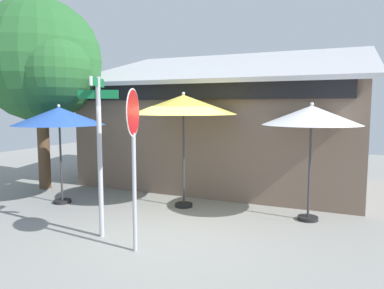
# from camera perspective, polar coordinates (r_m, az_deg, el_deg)

# --- Properties ---
(ground_plane) EXTENTS (28.00, 28.00, 0.10)m
(ground_plane) POSITION_cam_1_polar(r_m,az_deg,el_deg) (7.73, -2.70, -13.19)
(ground_plane) COLOR gray
(cafe_building) EXTENTS (8.76, 5.34, 4.52)m
(cafe_building) POSITION_cam_1_polar(r_m,az_deg,el_deg) (11.84, 5.32, 2.30)
(cafe_building) COLOR #705B4C
(cafe_building) RESTS_ON ground
(street_sign_post) EXTENTS (0.71, 0.77, 3.04)m
(street_sign_post) POSITION_cam_1_polar(r_m,az_deg,el_deg) (6.95, -14.50, 0.36)
(street_sign_post) COLOR #A8AAB2
(street_sign_post) RESTS_ON ground
(stop_sign) EXTENTS (0.26, 0.77, 2.80)m
(stop_sign) POSITION_cam_1_polar(r_m,az_deg,el_deg) (6.11, -9.28, 1.02)
(stop_sign) COLOR #A8AAB2
(stop_sign) RESTS_ON ground
(patio_umbrella_royal_blue_left) EXTENTS (2.28, 2.28, 2.55)m
(patio_umbrella_royal_blue_left) POSITION_cam_1_polar(r_m,az_deg,el_deg) (9.72, -20.36, 4.16)
(patio_umbrella_royal_blue_left) COLOR black
(patio_umbrella_royal_blue_left) RESTS_ON ground
(patio_umbrella_mustard_center) EXTENTS (2.61, 2.61, 2.85)m
(patio_umbrella_mustard_center) POSITION_cam_1_polar(r_m,az_deg,el_deg) (8.77, -1.37, 6.27)
(patio_umbrella_mustard_center) COLOR black
(patio_umbrella_mustard_center) RESTS_ON ground
(patio_umbrella_ivory_right) EXTENTS (2.10, 2.10, 2.59)m
(patio_umbrella_ivory_right) POSITION_cam_1_polar(r_m,az_deg,el_deg) (8.12, 18.44, 4.28)
(patio_umbrella_ivory_right) COLOR black
(patio_umbrella_ivory_right) RESTS_ON ground
(shade_tree) EXTENTS (3.80, 3.61, 5.65)m
(shade_tree) POSITION_cam_1_polar(r_m,az_deg,el_deg) (11.65, -22.74, 11.96)
(shade_tree) COLOR brown
(shade_tree) RESTS_ON ground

